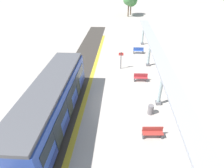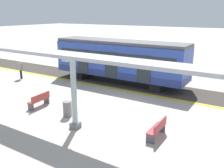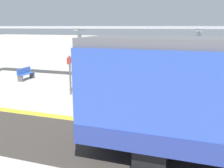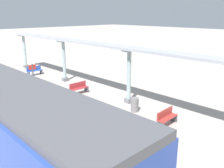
# 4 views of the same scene
# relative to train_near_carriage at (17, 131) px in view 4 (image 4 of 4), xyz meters

# --- Properties ---
(ground_plane) EXTENTS (176.00, 176.00, 0.00)m
(ground_plane) POSITION_rel_train_near_carriage_xyz_m (5.32, 2.57, -1.83)
(ground_plane) COLOR #AFA59B
(tactile_edge_strip) EXTENTS (0.44, 39.33, 0.01)m
(tactile_edge_strip) POSITION_rel_train_near_carriage_xyz_m (1.81, 2.57, -1.82)
(tactile_edge_strip) COLOR gold
(tactile_edge_strip) RESTS_ON ground
(train_near_carriage) EXTENTS (2.65, 11.23, 3.48)m
(train_near_carriage) POSITION_rel_train_near_carriage_xyz_m (0.00, 0.00, 0.00)
(train_near_carriage) COLOR #2A47A5
(train_near_carriage) RESTS_ON ground
(canopy_pillar_third) EXTENTS (1.10, 0.44, 3.62)m
(canopy_pillar_third) POSITION_rel_train_near_carriage_xyz_m (8.59, 2.45, 0.01)
(canopy_pillar_third) COLOR slate
(canopy_pillar_third) RESTS_ON ground
(canopy_pillar_fourth) EXTENTS (1.10, 0.44, 3.62)m
(canopy_pillar_fourth) POSITION_rel_train_near_carriage_xyz_m (8.59, 10.12, 0.01)
(canopy_pillar_fourth) COLOR slate
(canopy_pillar_fourth) RESTS_ON ground
(canopy_pillar_fifth) EXTENTS (1.10, 0.44, 3.62)m
(canopy_pillar_fifth) POSITION_rel_train_near_carriage_xyz_m (8.59, 17.89, 0.01)
(canopy_pillar_fifth) COLOR slate
(canopy_pillar_fifth) RESTS_ON ground
(canopy_beam) EXTENTS (1.20, 31.40, 0.16)m
(canopy_beam) POSITION_rel_train_near_carriage_xyz_m (8.59, 2.59, 1.88)
(canopy_beam) COLOR #A8AAB2
(canopy_beam) RESTS_ON canopy_pillar_nearest
(bench_near_end) EXTENTS (1.50, 0.45, 0.86)m
(bench_near_end) POSITION_rel_train_near_carriage_xyz_m (7.34, 6.35, -1.38)
(bench_near_end) COLOR #A02E32
(bench_near_end) RESTS_ON ground
(bench_mid_platform) EXTENTS (1.52, 0.52, 0.86)m
(bench_mid_platform) POSITION_rel_train_near_carriage_xyz_m (7.51, -1.31, -1.38)
(bench_mid_platform) COLOR #A2342D
(bench_mid_platform) RESTS_ON ground
(bench_extra_slot) EXTENTS (1.50, 0.46, 0.86)m
(bench_extra_slot) POSITION_rel_train_near_carriage_xyz_m (7.68, 14.08, -1.38)
(bench_extra_slot) COLOR #2F51A3
(bench_extra_slot) RESTS_ON ground
(trash_bin) EXTENTS (0.48, 0.48, 0.88)m
(trash_bin) POSITION_rel_train_near_carriage_xyz_m (7.71, 1.13, -1.38)
(trash_bin) COLOR slate
(trash_bin) RESTS_ON ground
(platform_info_sign) EXTENTS (0.56, 0.10, 2.20)m
(platform_info_sign) POSITION_rel_train_near_carriage_xyz_m (5.12, 9.10, -0.50)
(platform_info_sign) COLOR #4C4C51
(platform_info_sign) RESTS_ON ground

